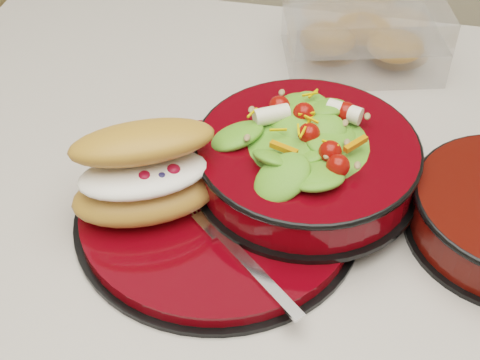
% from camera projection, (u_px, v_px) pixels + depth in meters
% --- Properties ---
extents(dinner_plate, '(0.31, 0.31, 0.02)m').
position_uv_depth(dinner_plate, '(218.00, 211.00, 0.71)').
color(dinner_plate, black).
rests_on(dinner_plate, island_counter).
extents(salad_bowl, '(0.25, 0.25, 0.10)m').
position_uv_depth(salad_bowl, '(307.00, 152.00, 0.71)').
color(salad_bowl, black).
rests_on(salad_bowl, dinner_plate).
extents(croissant, '(0.17, 0.15, 0.09)m').
position_uv_depth(croissant, '(146.00, 173.00, 0.67)').
color(croissant, '#BA7339').
rests_on(croissant, dinner_plate).
extents(fork, '(0.13, 0.12, 0.00)m').
position_uv_depth(fork, '(243.00, 258.00, 0.65)').
color(fork, silver).
rests_on(fork, dinner_plate).
extents(pastry_box, '(0.24, 0.20, 0.09)m').
position_uv_depth(pastry_box, '(363.00, 32.00, 0.91)').
color(pastry_box, white).
rests_on(pastry_box, island_counter).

